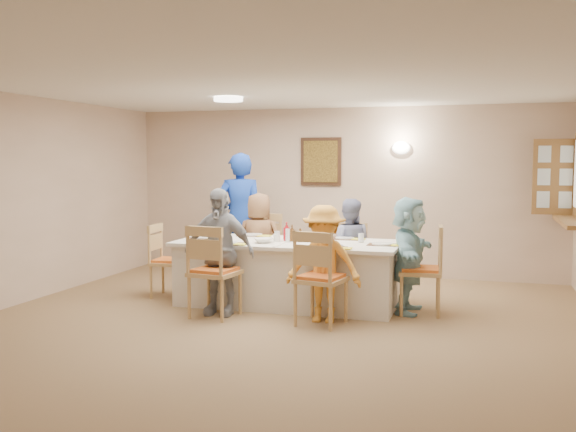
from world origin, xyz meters
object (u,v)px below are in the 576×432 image
(dining_table, at_px, (288,273))
(chair_front_right, at_px, (321,277))
(chair_back_right, at_px, (351,259))
(condiment_ketchup, at_px, (287,232))
(caregiver, at_px, (240,218))
(diner_back_right, at_px, (349,248))
(diner_front_left, at_px, (219,251))
(diner_front_right, at_px, (324,264))
(chair_back_left, at_px, (262,251))
(diner_right_end, at_px, (409,255))
(diner_back_left, at_px, (259,242))
(chair_left_end, at_px, (170,260))
(chair_front_left, at_px, (215,270))
(chair_right_end, at_px, (420,269))

(dining_table, relative_size, chair_front_right, 2.62)
(dining_table, xyz_separation_m, chair_back_right, (0.60, 0.80, 0.07))
(condiment_ketchup, bearing_deg, caregiver, 132.59)
(dining_table, height_order, diner_back_right, diner_back_right)
(chair_front_right, xyz_separation_m, diner_front_left, (-1.20, 0.12, 0.20))
(diner_back_right, relative_size, diner_front_right, 0.99)
(diner_front_left, height_order, condiment_ketchup, diner_front_left)
(chair_back_left, xyz_separation_m, diner_right_end, (2.02, -0.80, 0.15))
(diner_back_left, bearing_deg, chair_left_end, 30.40)
(chair_back_left, bearing_deg, chair_front_left, -92.40)
(caregiver, bearing_deg, chair_front_left, 82.83)
(dining_table, height_order, diner_front_right, diner_front_right)
(caregiver, bearing_deg, diner_back_right, 143.93)
(chair_front_left, distance_m, chair_left_end, 1.24)
(chair_front_right, bearing_deg, chair_left_end, -8.98)
(chair_right_end, xyz_separation_m, diner_front_right, (-0.95, -0.68, 0.12))
(chair_right_end, relative_size, diner_front_left, 0.71)
(chair_back_right, height_order, chair_right_end, chair_right_end)
(diner_right_end, bearing_deg, chair_right_end, -87.78)
(dining_table, xyz_separation_m, diner_front_left, (-0.60, -0.68, 0.33))
(diner_front_left, xyz_separation_m, condiment_ketchup, (0.57, 0.72, 0.16))
(chair_left_end, height_order, condiment_ketchup, condiment_ketchup)
(chair_right_end, distance_m, diner_back_left, 2.26)
(chair_front_right, relative_size, condiment_ketchup, 4.50)
(chair_back_right, relative_size, chair_right_end, 0.91)
(caregiver, bearing_deg, diner_front_right, 111.87)
(diner_back_left, bearing_deg, condiment_ketchup, 126.51)
(chair_front_left, distance_m, caregiver, 2.04)
(diner_front_right, relative_size, condiment_ketchup, 5.58)
(dining_table, height_order, diner_right_end, diner_right_end)
(chair_left_end, bearing_deg, caregiver, -27.49)
(chair_front_left, bearing_deg, chair_left_end, -32.68)
(diner_right_end, bearing_deg, chair_back_left, 70.61)
(chair_right_end, height_order, caregiver, caregiver)
(dining_table, distance_m, diner_back_left, 0.95)
(condiment_ketchup, bearing_deg, diner_back_left, 131.70)
(chair_front_left, bearing_deg, chair_back_left, -82.58)
(diner_back_right, bearing_deg, chair_front_left, 45.57)
(chair_left_end, relative_size, condiment_ketchup, 4.12)
(diner_front_right, bearing_deg, chair_right_end, 34.76)
(chair_front_right, bearing_deg, diner_front_right, -78.57)
(chair_back_right, xyz_separation_m, diner_front_left, (-1.20, -1.48, 0.25))
(chair_left_end, bearing_deg, chair_back_left, -53.89)
(condiment_ketchup, bearing_deg, chair_left_end, -178.56)
(chair_back_right, xyz_separation_m, chair_right_end, (0.95, -0.80, 0.05))
(dining_table, distance_m, chair_back_right, 1.00)
(chair_front_left, xyz_separation_m, caregiver, (-0.45, 1.95, 0.40))
(chair_back_left, relative_size, chair_left_end, 1.09)
(dining_table, bearing_deg, chair_back_right, 53.13)
(chair_right_end, bearing_deg, condiment_ketchup, -96.07)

